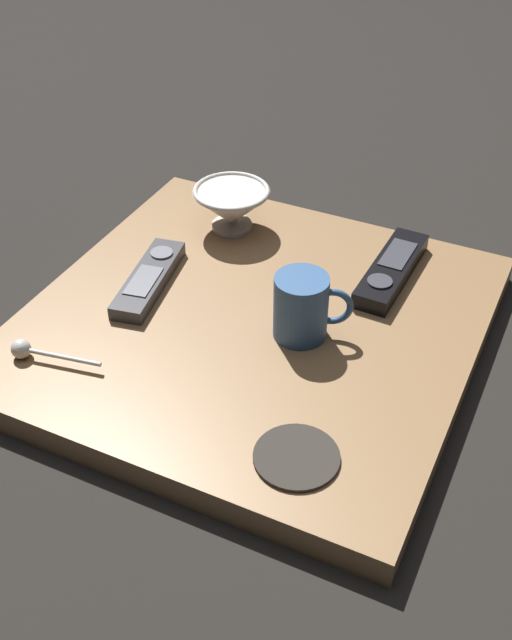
{
  "coord_description": "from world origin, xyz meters",
  "views": [
    {
      "loc": [
        -0.77,
        -0.37,
        0.71
      ],
      "look_at": [
        -0.03,
        -0.02,
        0.06
      ],
      "focal_mm": 44.09,
      "sensor_mm": 36.0,
      "label": 1
    }
  ],
  "objects_px": {
    "teaspoon": "(28,350)",
    "tv_remote_far": "(150,278)",
    "drink_coaster": "(297,457)",
    "cereal_bowl": "(232,206)",
    "coffee_mug": "(303,307)",
    "tv_remote_near": "(391,270)"
  },
  "relations": [
    {
      "from": "cereal_bowl",
      "to": "tv_remote_far",
      "type": "relative_size",
      "value": 0.65
    },
    {
      "from": "teaspoon",
      "to": "tv_remote_far",
      "type": "bearing_deg",
      "value": -14.94
    },
    {
      "from": "cereal_bowl",
      "to": "teaspoon",
      "type": "bearing_deg",
      "value": 166.82
    },
    {
      "from": "cereal_bowl",
      "to": "tv_remote_near",
      "type": "bearing_deg",
      "value": -94.42
    },
    {
      "from": "coffee_mug",
      "to": "teaspoon",
      "type": "xyz_separation_m",
      "value": [
        -0.2,
        0.3,
        -0.03
      ]
    },
    {
      "from": "tv_remote_near",
      "to": "teaspoon",
      "type": "bearing_deg",
      "value": 135.71
    },
    {
      "from": "drink_coaster",
      "to": "teaspoon",
      "type": "bearing_deg",
      "value": 88.78
    },
    {
      "from": "teaspoon",
      "to": "drink_coaster",
      "type": "bearing_deg",
      "value": -91.22
    },
    {
      "from": "coffee_mug",
      "to": "tv_remote_far",
      "type": "distance_m",
      "value": 0.25
    },
    {
      "from": "coffee_mug",
      "to": "teaspoon",
      "type": "height_order",
      "value": "coffee_mug"
    },
    {
      "from": "coffee_mug",
      "to": "drink_coaster",
      "type": "bearing_deg",
      "value": -158.42
    },
    {
      "from": "tv_remote_far",
      "to": "coffee_mug",
      "type": "bearing_deg",
      "value": -92.37
    },
    {
      "from": "tv_remote_near",
      "to": "tv_remote_far",
      "type": "distance_m",
      "value": 0.35
    },
    {
      "from": "coffee_mug",
      "to": "tv_remote_near",
      "type": "xyz_separation_m",
      "value": [
        0.18,
        -0.07,
        -0.03
      ]
    },
    {
      "from": "coffee_mug",
      "to": "drink_coaster",
      "type": "distance_m",
      "value": 0.22
    },
    {
      "from": "cereal_bowl",
      "to": "tv_remote_far",
      "type": "bearing_deg",
      "value": 168.78
    },
    {
      "from": "coffee_mug",
      "to": "tv_remote_near",
      "type": "relative_size",
      "value": 0.52
    },
    {
      "from": "cereal_bowl",
      "to": "tv_remote_near",
      "type": "xyz_separation_m",
      "value": [
        -0.02,
        -0.27,
        -0.03
      ]
    },
    {
      "from": "tv_remote_far",
      "to": "teaspoon",
      "type": "bearing_deg",
      "value": 165.06
    },
    {
      "from": "cereal_bowl",
      "to": "tv_remote_far",
      "type": "xyz_separation_m",
      "value": [
        -0.19,
        0.04,
        -0.03
      ]
    },
    {
      "from": "cereal_bowl",
      "to": "drink_coaster",
      "type": "distance_m",
      "value": 0.5
    },
    {
      "from": "cereal_bowl",
      "to": "tv_remote_far",
      "type": "distance_m",
      "value": 0.19
    }
  ]
}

